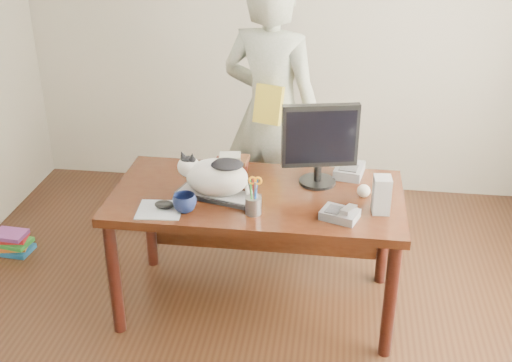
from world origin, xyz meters
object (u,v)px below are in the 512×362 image
object	(u,v)px
cat	(214,175)
speaker	(382,195)
book_stack	(232,161)
person	(271,115)
keyboard	(218,195)
phone	(341,214)
baseball	(364,191)
book_pile_b	(13,242)
calculator	(349,170)
coffee_mug	(185,203)
pen_cup	(253,203)
monitor	(320,141)
mouse	(164,205)
desk	(259,210)

from	to	relation	value
cat	speaker	bearing A→B (deg)	11.86
book_stack	person	distance (m)	0.50
speaker	keyboard	bearing A→B (deg)	172.99
phone	baseball	size ratio (longest dim) A/B	2.99
keyboard	book_pile_b	distance (m)	1.71
baseball	calculator	distance (m)	0.28
calculator	baseball	bearing A→B (deg)	-63.32
keyboard	calculator	world-z (taller)	calculator
cat	coffee_mug	xyz separation A→B (m)	(-0.12, -0.18, -0.08)
cat	pen_cup	bearing A→B (deg)	-19.07
keyboard	book_pile_b	bearing A→B (deg)	179.64
baseball	book_stack	world-z (taller)	book_stack
keyboard	phone	bearing A→B (deg)	2.46
pen_cup	phone	bearing A→B (deg)	0.88
pen_cup	calculator	size ratio (longest dim) A/B	0.94
phone	baseball	bearing A→B (deg)	84.39
keyboard	cat	world-z (taller)	cat
calculator	person	distance (m)	0.71
monitor	mouse	size ratio (longest dim) A/B	4.29
book_stack	cat	bearing A→B (deg)	-94.23
calculator	person	xyz separation A→B (m)	(-0.51, 0.48, 0.14)
keyboard	calculator	xyz separation A→B (m)	(0.71, 0.37, 0.02)
keyboard	book_stack	world-z (taller)	book_stack
coffee_mug	speaker	size ratio (longest dim) A/B	0.62
book_pile_b	desk	bearing A→B (deg)	-8.97
desk	pen_cup	distance (m)	0.37
desk	calculator	distance (m)	0.58
calculator	desk	bearing A→B (deg)	-145.62
coffee_mug	baseball	bearing A→B (deg)	17.34
desk	baseball	distance (m)	0.61
speaker	book_pile_b	size ratio (longest dim) A/B	0.77
coffee_mug	speaker	world-z (taller)	speaker
cat	calculator	world-z (taller)	cat
desk	calculator	world-z (taller)	calculator
calculator	book_stack	bearing A→B (deg)	-172.05
keyboard	person	distance (m)	0.88
phone	mouse	bearing A→B (deg)	-159.49
cat	phone	bearing A→B (deg)	2.58
monitor	book_pile_b	xyz separation A→B (m)	(-2.05, 0.20, -0.95)
book_stack	baseball	bearing A→B (deg)	-21.26
person	mouse	bearing A→B (deg)	84.46
cat	baseball	bearing A→B (deg)	22.63
cat	book_stack	size ratio (longest dim) A/B	2.14
cat	monitor	bearing A→B (deg)	37.25
calculator	book_pile_b	xyz separation A→B (m)	(-2.22, 0.05, -0.71)
cat	baseball	distance (m)	0.81
mouse	book_pile_b	xyz separation A→B (m)	(-1.26, 0.59, -0.70)
desk	speaker	size ratio (longest dim) A/B	8.08
baseball	person	xyz separation A→B (m)	(-0.59, 0.74, 0.13)
keyboard	monitor	xyz separation A→B (m)	(0.53, 0.22, 0.26)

